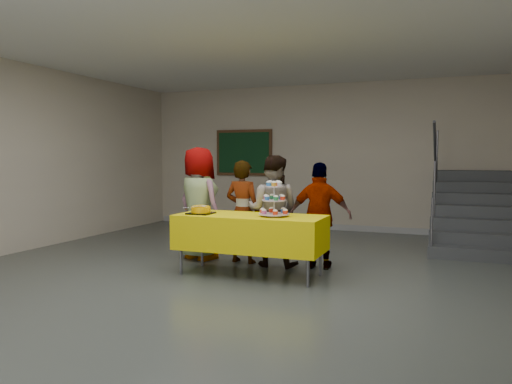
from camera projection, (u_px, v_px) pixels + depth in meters
room_shell at (228, 101)px, 5.58m from camera, size 10.00×10.04×3.02m
bake_table at (250, 232)px, 6.32m from camera, size 1.88×0.78×0.77m
cupcake_stand at (274, 201)px, 6.14m from camera, size 0.38×0.38×0.44m
bear_cake at (201, 209)px, 6.43m from camera, size 0.32×0.36×0.12m
schoolchild_a at (199, 203)px, 7.32m from camera, size 0.94×0.79×1.65m
schoolchild_b at (243, 212)px, 7.08m from camera, size 0.57×0.41×1.46m
schoolchild_c at (273, 211)px, 6.86m from camera, size 0.77×0.61×1.53m
schoolchild_d at (320, 216)px, 6.69m from camera, size 0.87×0.43×1.43m
staircase at (472, 216)px, 8.53m from camera, size 1.30×2.40×2.04m
noticeboard at (244, 153)px, 10.90m from camera, size 1.30×0.05×1.00m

